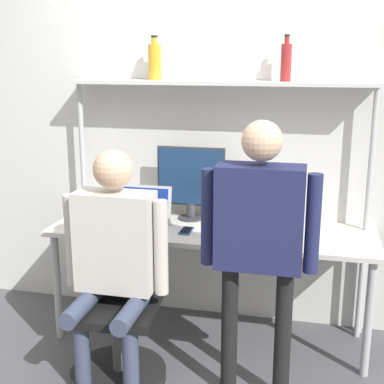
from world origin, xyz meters
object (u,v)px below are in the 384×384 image
Objects in this scene: cell_phone at (186,231)px; bottle_red at (286,62)px; laptop at (143,215)px; office_chair at (119,331)px; person_seated at (113,250)px; person_standing at (259,229)px; monitor at (191,180)px; bottle_amber at (155,61)px.

cell_phone is 0.53× the size of bottle_red.
bottle_red reaches higher than laptop.
laptop is at bearing 91.99° from office_chair.
laptop is 0.31m from cell_phone.
person_standing reaches higher than person_seated.
bottle_amber reaches higher than monitor.
monitor is 0.39m from cell_phone.
monitor is 1.75× the size of bottle_amber.
bottle_amber reaches higher than office_chair.
laptop is 1.01m from bottle_amber.
office_chair is at bearing -88.01° from laptop.
bottle_amber is at bearing 85.62° from laptop.
office_chair is 0.52m from person_seated.
bottle_amber is (-0.25, 0.02, 0.78)m from monitor.
person_standing is at bearing 2.22° from person_seated.
monitor reaches higher than cell_phone.
person_seated is at bearing -106.63° from monitor.
bottle_amber is at bearing 175.09° from monitor.
cell_phone is at bearing -82.46° from monitor.
bottle_amber is (-0.80, 0.81, 0.83)m from person_standing.
bottle_red reaches higher than cell_phone.
person_standing is at bearing -93.61° from bottle_red.
laptop is 2.35× the size of cell_phone.
laptop is at bearing 145.73° from person_standing.
cell_phone is 0.10× the size of person_standing.
monitor is 0.88m from person_seated.
laptop reaches higher than office_chair.
bottle_amber reaches higher than cell_phone.
bottle_red is at bearing 86.39° from person_standing.
bottle_red is at bearing 2.03° from monitor.
monitor is 0.54× the size of office_chair.
person_seated is (0.00, -0.05, 0.52)m from office_chair.
bottle_red is at bearing 44.77° from person_seated.
person_seated reaches higher than cell_phone.
laptop is at bearing 171.12° from cell_phone.
person_seated is (-0.24, -0.82, -0.22)m from monitor.
bottle_amber is at bearing 133.60° from cell_phone.
bottle_red reaches higher than person_seated.
person_standing is 5.41× the size of bottle_amber.
person_standing is 1.16m from bottle_red.
bottle_red is at bearing 27.88° from cell_phone.
bottle_red is at bearing -0.00° from bottle_amber.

